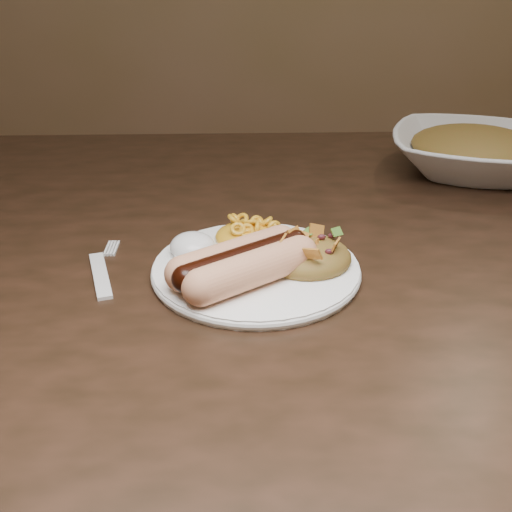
{
  "coord_description": "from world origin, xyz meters",
  "views": [
    {
      "loc": [
        -0.03,
        -0.66,
        1.06
      ],
      "look_at": [
        -0.01,
        -0.1,
        0.77
      ],
      "focal_mm": 42.0,
      "sensor_mm": 36.0,
      "label": 1
    }
  ],
  "objects_px": {
    "table": "(265,299)",
    "serving_bowl": "(475,154)",
    "plate": "(256,269)",
    "fork": "(100,275)"
  },
  "relations": [
    {
      "from": "table",
      "to": "fork",
      "type": "xyz_separation_m",
      "value": [
        -0.18,
        -0.1,
        0.09
      ]
    },
    {
      "from": "table",
      "to": "fork",
      "type": "relative_size",
      "value": 11.24
    },
    {
      "from": "plate",
      "to": "fork",
      "type": "height_order",
      "value": "plate"
    },
    {
      "from": "fork",
      "to": "serving_bowl",
      "type": "distance_m",
      "value": 0.6
    },
    {
      "from": "table",
      "to": "serving_bowl",
      "type": "height_order",
      "value": "serving_bowl"
    },
    {
      "from": "plate",
      "to": "serving_bowl",
      "type": "distance_m",
      "value": 0.47
    },
    {
      "from": "fork",
      "to": "serving_bowl",
      "type": "xyz_separation_m",
      "value": [
        0.51,
        0.31,
        0.03
      ]
    },
    {
      "from": "table",
      "to": "serving_bowl",
      "type": "bearing_deg",
      "value": 32.66
    },
    {
      "from": "fork",
      "to": "serving_bowl",
      "type": "bearing_deg",
      "value": 15.05
    },
    {
      "from": "plate",
      "to": "fork",
      "type": "distance_m",
      "value": 0.16
    }
  ]
}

